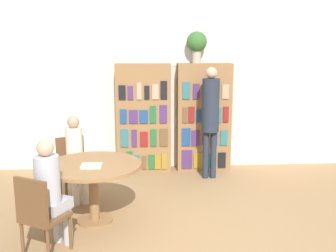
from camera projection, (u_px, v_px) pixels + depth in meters
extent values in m
cube|color=silver|center=(173.00, 84.00, 6.88)|extent=(6.40, 0.06, 3.00)
cube|color=white|center=(173.00, 34.00, 6.67)|extent=(0.90, 0.01, 1.10)
cube|color=olive|center=(143.00, 118.00, 6.77)|extent=(0.93, 0.32, 1.86)
cube|color=black|center=(123.00, 162.00, 6.73)|extent=(0.10, 0.02, 0.26)
cube|color=#236638|center=(130.00, 160.00, 6.73)|extent=(0.09, 0.02, 0.32)
cube|color=#2D707A|center=(137.00, 162.00, 6.74)|extent=(0.11, 0.02, 0.26)
cube|color=brown|center=(144.00, 163.00, 6.75)|extent=(0.08, 0.02, 0.24)
cube|color=#236638|center=(151.00, 162.00, 6.76)|extent=(0.10, 0.02, 0.25)
cube|color=olive|center=(158.00, 162.00, 6.77)|extent=(0.10, 0.02, 0.25)
cube|color=olive|center=(164.00, 161.00, 6.77)|extent=(0.10, 0.02, 0.28)
cube|color=#2D707A|center=(125.00, 138.00, 6.64)|extent=(0.13, 0.02, 0.31)
cube|color=#4C2D6B|center=(134.00, 138.00, 6.66)|extent=(0.09, 0.02, 0.29)
cube|color=maroon|center=(144.00, 139.00, 6.67)|extent=(0.13, 0.02, 0.26)
cube|color=#236638|center=(154.00, 138.00, 6.68)|extent=(0.10, 0.02, 0.30)
cube|color=brown|center=(164.00, 138.00, 6.69)|extent=(0.14, 0.02, 0.30)
cube|color=navy|center=(123.00, 117.00, 6.57)|extent=(0.11, 0.02, 0.24)
cube|color=#4C2D6B|center=(133.00, 117.00, 6.58)|extent=(0.15, 0.02, 0.23)
cube|color=navy|center=(144.00, 117.00, 6.59)|extent=(0.14, 0.02, 0.22)
cube|color=#236638|center=(153.00, 115.00, 6.60)|extent=(0.11, 0.02, 0.29)
cube|color=#4C2D6B|center=(163.00, 114.00, 6.61)|extent=(0.12, 0.02, 0.31)
cube|color=black|center=(122.00, 93.00, 6.49)|extent=(0.11, 0.02, 0.24)
cube|color=#4C2D6B|center=(130.00, 93.00, 6.50)|extent=(0.09, 0.02, 0.22)
cube|color=tan|center=(139.00, 91.00, 6.50)|extent=(0.08, 0.02, 0.28)
cube|color=black|center=(147.00, 93.00, 6.52)|extent=(0.08, 0.02, 0.23)
cube|color=tan|center=(155.00, 92.00, 6.52)|extent=(0.11, 0.02, 0.25)
cube|color=black|center=(164.00, 90.00, 6.53)|extent=(0.11, 0.02, 0.30)
cube|color=olive|center=(204.00, 117.00, 6.84)|extent=(0.93, 0.32, 1.86)
cube|color=#4C2D6B|center=(187.00, 159.00, 6.79)|extent=(0.18, 0.02, 0.32)
cube|color=olive|center=(198.00, 161.00, 6.81)|extent=(0.16, 0.02, 0.27)
cube|color=#2D707A|center=(210.00, 161.00, 6.83)|extent=(0.17, 0.02, 0.26)
cube|color=black|center=(222.00, 160.00, 6.84)|extent=(0.13, 0.02, 0.27)
cube|color=navy|center=(186.00, 137.00, 6.71)|extent=(0.15, 0.02, 0.30)
cube|color=#4C2D6B|center=(195.00, 138.00, 6.73)|extent=(0.13, 0.02, 0.27)
cube|color=maroon|center=(205.00, 139.00, 6.74)|extent=(0.09, 0.02, 0.22)
cube|color=navy|center=(215.00, 139.00, 6.75)|extent=(0.09, 0.02, 0.24)
cube|color=#2D707A|center=(224.00, 138.00, 6.76)|extent=(0.12, 0.02, 0.26)
cube|color=brown|center=(185.00, 115.00, 6.63)|extent=(0.09, 0.02, 0.26)
cube|color=maroon|center=(191.00, 115.00, 6.64)|extent=(0.10, 0.02, 0.27)
cube|color=navy|center=(198.00, 116.00, 6.65)|extent=(0.08, 0.02, 0.23)
cube|color=#4C2D6B|center=(205.00, 116.00, 6.66)|extent=(0.07, 0.02, 0.24)
cube|color=#2D707A|center=(212.00, 114.00, 6.66)|extent=(0.08, 0.02, 0.30)
cube|color=#2D707A|center=(219.00, 115.00, 6.67)|extent=(0.07, 0.02, 0.25)
cube|color=maroon|center=(226.00, 114.00, 6.68)|extent=(0.10, 0.02, 0.27)
cube|color=#2D707A|center=(186.00, 91.00, 6.55)|extent=(0.12, 0.02, 0.28)
cube|color=#4C2D6B|center=(196.00, 91.00, 6.57)|extent=(0.11, 0.02, 0.26)
cube|color=#4C2D6B|center=(206.00, 90.00, 6.57)|extent=(0.09, 0.02, 0.31)
cube|color=navy|center=(216.00, 90.00, 6.59)|extent=(0.11, 0.02, 0.29)
cube|color=tan|center=(225.00, 92.00, 6.60)|extent=(0.12, 0.02, 0.24)
cylinder|color=#B7AD9E|center=(197.00, 57.00, 6.62)|extent=(0.14, 0.14, 0.22)
sphere|color=#387033|center=(197.00, 42.00, 6.57)|extent=(0.34, 0.34, 0.34)
cylinder|color=olive|center=(95.00, 220.00, 4.90)|extent=(0.44, 0.44, 0.03)
cylinder|color=olive|center=(94.00, 193.00, 4.83)|extent=(0.12, 0.12, 0.67)
cylinder|color=olive|center=(93.00, 165.00, 4.76)|extent=(1.18, 1.18, 0.04)
cube|color=brown|center=(46.00, 217.00, 4.07)|extent=(0.54, 0.54, 0.04)
cube|color=brown|center=(31.00, 201.00, 3.86)|extent=(0.37, 0.22, 0.45)
cylinder|color=brown|center=(46.00, 226.00, 4.33)|extent=(0.04, 0.04, 0.39)
cylinder|color=brown|center=(70.00, 232.00, 4.19)|extent=(0.04, 0.04, 0.39)
cylinder|color=brown|center=(22.00, 240.00, 4.03)|extent=(0.04, 0.04, 0.39)
cylinder|color=brown|center=(48.00, 247.00, 3.89)|extent=(0.04, 0.04, 0.39)
cube|color=brown|center=(75.00, 171.00, 5.55)|extent=(0.53, 0.53, 0.04)
cube|color=brown|center=(70.00, 152.00, 5.66)|extent=(0.38, 0.20, 0.45)
cylinder|color=brown|center=(91.00, 187.00, 5.53)|extent=(0.04, 0.04, 0.39)
cylinder|color=brown|center=(66.00, 191.00, 5.37)|extent=(0.04, 0.04, 0.39)
cylinder|color=brown|center=(83.00, 180.00, 5.82)|extent=(0.04, 0.04, 0.39)
cylinder|color=brown|center=(60.00, 184.00, 5.66)|extent=(0.04, 0.04, 0.39)
cube|color=silver|center=(77.00, 169.00, 5.42)|extent=(0.35, 0.39, 0.12)
cylinder|color=silver|center=(74.00, 146.00, 5.43)|extent=(0.23, 0.23, 0.50)
sphere|color=tan|center=(73.00, 122.00, 5.36)|extent=(0.17, 0.17, 0.17)
cylinder|color=silver|center=(85.00, 189.00, 5.41)|extent=(0.10, 0.10, 0.43)
cylinder|color=silver|center=(76.00, 191.00, 5.35)|extent=(0.10, 0.10, 0.43)
cube|color=#B2B7C6|center=(54.00, 205.00, 4.18)|extent=(0.38, 0.41, 0.12)
cylinder|color=#B2B7C6|center=(47.00, 179.00, 4.05)|extent=(0.26, 0.26, 0.50)
sphere|color=tan|center=(45.00, 148.00, 3.98)|extent=(0.18, 0.18, 0.18)
cylinder|color=#B2B7C6|center=(57.00, 223.00, 4.36)|extent=(0.10, 0.10, 0.43)
cylinder|color=#B2B7C6|center=(68.00, 226.00, 4.30)|extent=(0.10, 0.10, 0.43)
cylinder|color=#232D3D|center=(206.00, 155.00, 6.44)|extent=(0.10, 0.10, 0.79)
cylinder|color=#232D3D|center=(213.00, 155.00, 6.45)|extent=(0.10, 0.10, 0.79)
cylinder|color=#232D3D|center=(211.00, 105.00, 6.28)|extent=(0.28, 0.28, 0.85)
sphere|color=tan|center=(211.00, 73.00, 6.18)|extent=(0.18, 0.18, 0.18)
cylinder|color=#232D3D|center=(213.00, 90.00, 6.50)|extent=(0.07, 0.30, 0.07)
cube|color=silver|center=(91.00, 166.00, 4.63)|extent=(0.24, 0.18, 0.03)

